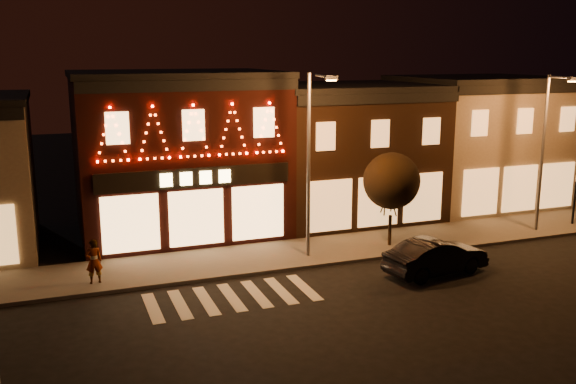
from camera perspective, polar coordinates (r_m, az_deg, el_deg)
ground at (r=21.25m, az=-2.10°, el=-13.19°), size 120.00×120.00×0.00m
sidewalk_far at (r=28.87m, az=-3.38°, el=-6.00°), size 44.00×4.00×0.15m
building_pulp at (r=33.12m, az=-9.86°, el=3.50°), size 10.20×8.34×8.30m
building_right_a at (r=36.15m, az=5.14°, el=3.73°), size 9.20×8.28×7.50m
building_right_b at (r=40.81m, az=16.65°, el=4.46°), size 9.20×8.28×7.80m
streetlamp_mid at (r=27.81m, az=2.14°, el=3.66°), size 0.68×1.88×8.20m
streetlamp_right at (r=34.58m, az=22.22°, el=4.24°), size 0.51×1.82×7.97m
tree_right at (r=30.22m, az=9.29°, el=0.99°), size 2.68×2.68×4.48m
dark_sedan at (r=27.64m, az=13.16°, el=-5.67°), size 4.80×2.28×1.52m
pedestrian at (r=26.56m, az=-17.04°, el=-5.97°), size 0.72×0.52×1.82m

